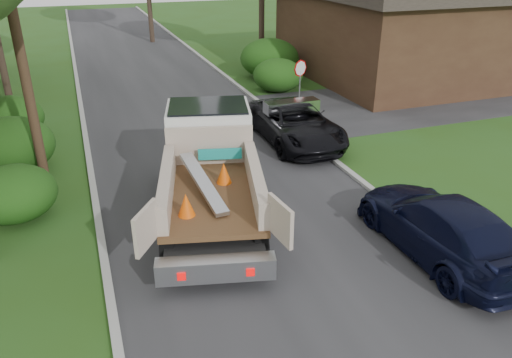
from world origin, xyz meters
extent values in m
plane|color=#284B15|center=(0.00, 0.00, 0.00)|extent=(120.00, 120.00, 0.00)
cube|color=#28282B|center=(0.00, 10.00, 0.00)|extent=(8.00, 90.00, 0.02)
cube|color=#28282B|center=(12.00, 9.00, 0.01)|extent=(16.00, 7.00, 0.02)
cube|color=#9E9E99|center=(-4.10, 10.00, 0.06)|extent=(0.20, 90.00, 0.12)
cube|color=#9E9E99|center=(4.10, 10.00, 0.06)|extent=(0.20, 90.00, 0.12)
cylinder|color=slate|center=(5.20, 9.00, 1.00)|extent=(0.06, 0.06, 2.00)
cylinder|color=#B20A0A|center=(5.20, 9.00, 2.10)|extent=(0.71, 0.32, 0.76)
cylinder|color=#382619|center=(-5.50, 5.00, 5.00)|extent=(0.30, 0.30, 10.00)
cube|color=#3C2418|center=(13.00, 14.00, 2.25)|extent=(9.00, 12.00, 4.50)
ellipsoid|color=#11420F|center=(-6.20, 3.00, 0.77)|extent=(2.34, 2.34, 1.53)
ellipsoid|color=#11420F|center=(-6.50, 6.50, 0.94)|extent=(2.86, 2.86, 1.87)
ellipsoid|color=#11420F|center=(-6.80, 10.00, 0.85)|extent=(2.60, 2.60, 1.70)
ellipsoid|color=#11420F|center=(5.80, 13.00, 0.85)|extent=(2.60, 2.60, 1.70)
ellipsoid|color=#11420F|center=(6.50, 16.00, 1.10)|extent=(3.38, 3.38, 2.21)
cylinder|color=black|center=(-1.61, 3.24, 0.51)|extent=(0.58, 1.07, 1.02)
cylinder|color=black|center=(0.48, 2.72, 0.51)|extent=(0.58, 1.07, 1.02)
cylinder|color=black|center=(-2.65, -0.94, 0.51)|extent=(0.58, 1.07, 1.02)
cylinder|color=black|center=(-0.56, -1.46, 0.51)|extent=(0.58, 1.07, 1.02)
cube|color=black|center=(-1.06, 1.00, 0.70)|extent=(3.79, 6.93, 0.27)
cube|color=white|center=(-0.49, 3.31, 1.70)|extent=(2.91, 2.58, 1.76)
cube|color=black|center=(-0.49, 3.31, 2.32)|extent=(2.71, 2.38, 0.62)
cube|color=#472D19|center=(-1.25, 0.23, 1.13)|extent=(3.41, 4.56, 0.14)
cube|color=beige|center=(-0.76, 2.21, 1.76)|extent=(2.45, 0.71, 1.13)
cube|color=beige|center=(-2.35, 0.50, 1.53)|extent=(1.21, 3.81, 0.68)
cube|color=beige|center=(-0.15, -0.04, 1.53)|extent=(1.21, 3.81, 0.68)
cube|color=silver|center=(-1.84, -2.13, 0.62)|extent=(2.63, 1.01, 0.51)
cube|color=#B20505|center=(-2.61, -2.15, 0.62)|extent=(0.19, 0.09, 0.18)
cube|color=#B20505|center=(-1.18, -2.51, 0.62)|extent=(0.19, 0.09, 0.18)
cube|color=beige|center=(-3.18, -1.63, 1.64)|extent=(0.65, 0.90, 0.91)
cube|color=beige|center=(-0.43, -2.31, 1.64)|extent=(0.20, 1.02, 0.91)
cube|color=silver|center=(-1.45, 0.39, 1.52)|extent=(0.54, 2.95, 0.52)
cone|color=#F2590A|center=(-2.10, -0.61, 1.48)|extent=(0.49, 0.49, 0.57)
cone|color=#F2590A|center=(-0.76, 0.81, 1.48)|extent=(0.49, 0.49, 0.57)
cube|color=#148C84|center=(-0.55, 1.87, 1.60)|extent=(1.24, 0.41, 0.32)
imported|color=black|center=(3.60, 5.87, 0.76)|extent=(2.62, 5.52, 1.52)
imported|color=black|center=(3.80, -2.50, 0.76)|extent=(2.15, 5.26, 1.53)
camera|label=1|loc=(-4.08, -10.87, 7.01)|focal=35.00mm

